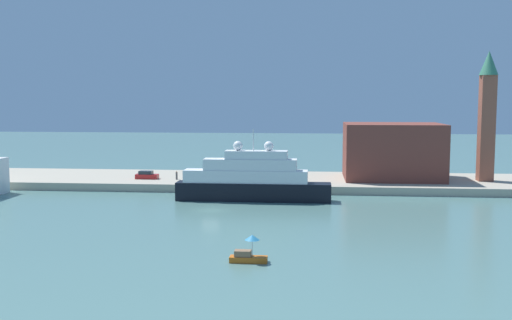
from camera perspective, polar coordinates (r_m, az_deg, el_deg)
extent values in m
plane|color=slate|center=(88.73, -4.36, -4.81)|extent=(400.00, 400.00, 0.00)
cube|color=#ADA38E|center=(114.64, -2.08, -2.01)|extent=(110.00, 21.34, 1.43)
cube|color=black|center=(96.61, -0.26, -3.03)|extent=(24.91, 3.58, 2.95)
cube|color=white|center=(96.39, -1.00, -1.56)|extent=(19.93, 3.30, 2.01)
cube|color=white|center=(96.08, -0.56, -0.43)|extent=(14.95, 3.01, 1.82)
cube|color=white|center=(95.82, 0.04, 0.50)|extent=(9.96, 2.72, 1.34)
cylinder|color=silver|center=(95.67, -0.26, 1.94)|extent=(0.16, 0.16, 3.48)
sphere|color=white|center=(95.53, 1.23, 1.34)|extent=(1.53, 1.53, 1.53)
sphere|color=white|center=(96.03, -1.74, 1.36)|extent=(1.53, 1.53, 1.53)
cube|color=#C66019|center=(61.01, -0.72, -9.44)|extent=(3.80, 1.25, 0.60)
cube|color=#8C6647|center=(60.91, -1.26, -8.88)|extent=(1.67, 1.00, 0.62)
cylinder|color=#B2B2B2|center=(60.67, -0.36, -8.41)|extent=(0.06, 0.06, 1.70)
cone|color=teal|center=(60.41, -0.36, -7.39)|extent=(1.49, 1.49, 0.52)
cube|color=brown|center=(115.02, 12.89, 0.83)|extent=(17.94, 13.99, 10.38)
cube|color=#93513D|center=(116.56, 21.10, 2.82)|extent=(2.57, 2.57, 19.20)
cone|color=#387A5B|center=(116.61, 21.31, 8.61)|extent=(3.34, 3.34, 4.34)
cube|color=#B21E1E|center=(114.10, -10.34, -1.56)|extent=(4.21, 1.67, 0.89)
cube|color=#262D33|center=(114.07, -10.45, -1.18)|extent=(2.52, 1.50, 0.61)
cylinder|color=#4C4C4C|center=(112.19, -7.57, -1.52)|extent=(0.36, 0.36, 1.36)
sphere|color=tan|center=(112.09, -7.58, -1.11)|extent=(0.24, 0.24, 0.24)
cylinder|color=black|center=(104.39, -0.81, -2.20)|extent=(0.40, 0.40, 0.71)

